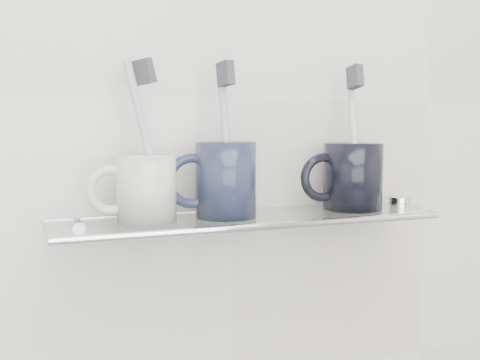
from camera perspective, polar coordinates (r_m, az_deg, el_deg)
name	(u,v)px	position (r m, az deg, el deg)	size (l,w,h in m)	color
wall_back	(233,100)	(0.82, -0.70, 7.60)	(2.50, 2.50, 0.00)	silver
shelf_glass	(249,219)	(0.78, 0.86, -3.73)	(0.50, 0.12, 0.01)	silver
shelf_rail	(266,227)	(0.73, 2.47, -4.44)	(0.01, 0.01, 0.50)	silver
bracket_left	(78,232)	(0.78, -15.10, -4.77)	(0.02, 0.02, 0.03)	silver
bracket_right	(369,213)	(0.91, 12.14, -3.05)	(0.02, 0.02, 0.03)	silver
mug_left	(146,189)	(0.74, -8.87, -0.81)	(0.07, 0.07, 0.08)	silver
mug_left_handle	(111,190)	(0.73, -12.13, -0.95)	(0.06, 0.06, 0.01)	silver
toothbrush_left	(146,139)	(0.73, -8.94, 3.87)	(0.01, 0.01, 0.19)	silver
bristles_left	(144,72)	(0.73, -9.05, 10.12)	(0.01, 0.02, 0.03)	#3A3C44
mug_center	(226,180)	(0.76, -1.36, 0.04)	(0.08, 0.08, 0.10)	black
mug_center_handle	(192,181)	(0.75, -4.59, -0.09)	(0.07, 0.07, 0.01)	black
toothbrush_center	(226,138)	(0.76, -1.37, 4.02)	(0.01, 0.01, 0.19)	#A6A4B6
bristles_center	(226,74)	(0.76, -1.38, 10.05)	(0.01, 0.02, 0.03)	#3A3C44
mug_right	(353,176)	(0.84, 10.66, 0.35)	(0.08, 0.08, 0.09)	black
mug_right_handle	(323,177)	(0.82, 7.87, 0.24)	(0.07, 0.07, 0.01)	black
toothbrush_right	(354,136)	(0.84, 10.73, 4.12)	(0.01, 0.01, 0.19)	white
bristles_right	(355,77)	(0.84, 10.84, 9.58)	(0.01, 0.02, 0.03)	#3A3C44
chrome_cap	(400,201)	(0.89, 14.90, -1.97)	(0.03, 0.03, 0.01)	silver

